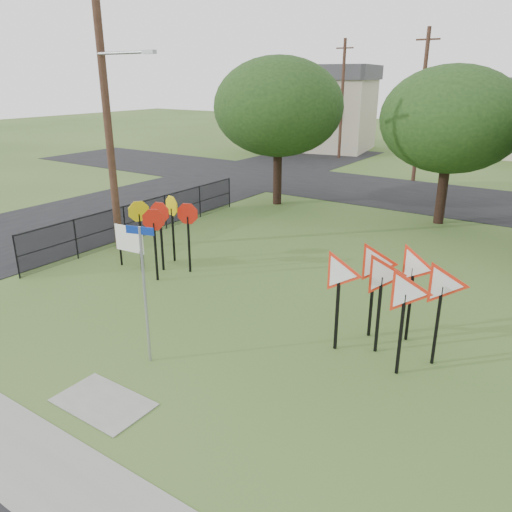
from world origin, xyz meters
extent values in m
plane|color=#385921|center=(0.00, 0.00, 0.00)|extent=(140.00, 140.00, 0.00)
cube|color=gray|center=(0.00, -4.20, 0.01)|extent=(30.00, 1.60, 0.02)
cube|color=black|center=(-12.00, 10.00, 0.01)|extent=(8.00, 50.00, 0.02)
cube|color=black|center=(0.00, 20.00, 0.01)|extent=(60.00, 8.00, 0.02)
cube|color=gray|center=(0.00, -2.40, 0.01)|extent=(2.00, 1.20, 0.02)
cylinder|color=#9C9FA4|center=(-0.38, -0.69, 1.64)|extent=(0.07, 0.07, 3.27)
cube|color=navy|center=(-0.38, -0.69, 3.19)|extent=(0.66, 0.20, 0.17)
cube|color=black|center=(-4.23, 3.73, 0.97)|extent=(0.06, 0.06, 1.94)
cube|color=black|center=(-3.35, 4.12, 0.97)|extent=(0.06, 0.06, 1.94)
cube|color=black|center=(-3.74, 2.95, 0.97)|extent=(0.06, 0.06, 1.94)
cube|color=black|center=(-4.91, 3.44, 0.97)|extent=(0.06, 0.06, 1.94)
cube|color=black|center=(-4.52, 4.60, 0.97)|extent=(0.06, 0.06, 1.94)
cube|color=black|center=(2.97, 2.24, 0.97)|extent=(0.06, 0.06, 1.94)
cube|color=black|center=(3.83, 2.67, 0.97)|extent=(0.06, 0.06, 1.94)
cube|color=black|center=(4.59, 2.02, 0.97)|extent=(0.06, 0.06, 1.94)
cube|color=black|center=(3.40, 3.32, 0.97)|extent=(0.06, 0.06, 1.94)
cube|color=black|center=(4.26, 3.64, 0.97)|extent=(0.06, 0.06, 1.94)
cube|color=black|center=(5.13, 2.89, 0.97)|extent=(0.06, 0.06, 1.94)
cube|color=black|center=(-5.77, 3.24, 0.35)|extent=(0.05, 0.05, 0.71)
cube|color=black|center=(-4.76, 3.24, 0.35)|extent=(0.05, 0.05, 0.71)
cube|color=white|center=(-5.26, 3.24, 1.06)|extent=(1.21, 0.14, 0.91)
cylinder|color=#4A2F22|center=(-7.30, 4.50, 5.00)|extent=(0.28, 0.28, 10.00)
cylinder|color=#9C9FA4|center=(-6.10, 4.40, 7.00)|extent=(2.40, 0.10, 0.10)
cube|color=#9C9FA4|center=(-4.90, 4.40, 7.00)|extent=(0.50, 0.18, 0.12)
cylinder|color=#4A2F22|center=(-2.00, 24.00, 4.50)|extent=(0.24, 0.24, 9.00)
cube|color=#4A2F22|center=(-2.00, 24.00, 8.30)|extent=(1.40, 0.10, 0.10)
cylinder|color=#4A2F22|center=(-10.00, 30.00, 4.50)|extent=(0.24, 0.24, 9.00)
cube|color=#4A2F22|center=(-10.00, 30.00, 8.30)|extent=(1.40, 0.10, 0.10)
cylinder|color=black|center=(-7.60, 0.50, 0.75)|extent=(0.05, 0.05, 1.50)
cylinder|color=black|center=(-7.60, 2.80, 0.75)|extent=(0.05, 0.05, 1.50)
cylinder|color=black|center=(-7.60, 5.10, 0.75)|extent=(0.05, 0.05, 1.50)
cylinder|color=black|center=(-7.60, 7.40, 0.75)|extent=(0.05, 0.05, 1.50)
cylinder|color=black|center=(-7.60, 9.70, 0.75)|extent=(0.05, 0.05, 1.50)
cylinder|color=black|center=(-7.60, 12.00, 0.75)|extent=(0.05, 0.05, 1.50)
cube|color=black|center=(-7.60, 6.25, 1.46)|extent=(0.03, 11.50, 0.03)
cube|color=black|center=(-7.60, 6.25, 0.75)|extent=(0.03, 11.50, 0.03)
cube|color=black|center=(-7.60, 6.25, 0.75)|extent=(0.01, 11.50, 1.50)
cube|color=#BEB298|center=(-14.00, 34.00, 3.00)|extent=(10.08, 8.46, 6.00)
cube|color=#444449|center=(-14.00, 34.00, 6.60)|extent=(10.58, 8.88, 1.20)
cylinder|color=black|center=(-6.00, 14.00, 1.31)|extent=(0.44, 0.44, 2.62)
ellipsoid|color=#193313|center=(-6.00, 14.00, 4.87)|extent=(6.40, 6.40, 4.80)
cylinder|color=black|center=(2.00, 15.00, 1.22)|extent=(0.44, 0.44, 2.45)
ellipsoid|color=#193313|center=(2.00, 15.00, 4.55)|extent=(6.00, 6.00, 4.50)
cylinder|color=black|center=(-16.00, 30.00, 1.40)|extent=(0.44, 0.44, 2.80)
ellipsoid|color=#193313|center=(-16.00, 30.00, 5.18)|extent=(6.80, 6.80, 5.10)
camera|label=1|loc=(7.37, -7.73, 6.28)|focal=35.00mm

